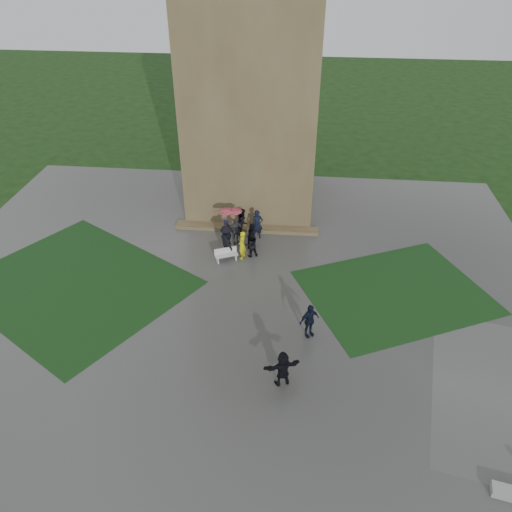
# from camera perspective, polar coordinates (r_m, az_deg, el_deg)

# --- Properties ---
(ground) EXTENTS (120.00, 120.00, 0.00)m
(ground) POSITION_cam_1_polar(r_m,az_deg,el_deg) (23.26, -4.10, -10.48)
(ground) COLOR black
(plaza) EXTENTS (34.00, 34.00, 0.02)m
(plaza) POSITION_cam_1_polar(r_m,az_deg,el_deg) (24.70, -3.36, -7.24)
(plaza) COLOR #3B3B38
(plaza) RESTS_ON ground
(lawn_inset_left) EXTENTS (14.10, 13.46, 0.01)m
(lawn_inset_left) POSITION_cam_1_polar(r_m,az_deg,el_deg) (28.54, -19.90, -3.06)
(lawn_inset_left) COLOR black
(lawn_inset_left) RESTS_ON plaza
(lawn_inset_right) EXTENTS (11.12, 10.15, 0.01)m
(lawn_inset_right) POSITION_cam_1_polar(r_m,az_deg,el_deg) (27.30, 15.59, -3.99)
(lawn_inset_right) COLOR black
(lawn_inset_right) RESTS_ON plaza
(tower) EXTENTS (8.00, 8.00, 18.00)m
(tower) POSITION_cam_1_polar(r_m,az_deg,el_deg) (32.31, -0.30, 20.98)
(tower) COLOR brown
(tower) RESTS_ON ground
(tower_plinth) EXTENTS (9.00, 0.80, 0.22)m
(tower_plinth) POSITION_cam_1_polar(r_m,az_deg,el_deg) (31.54, -1.07, 3.21)
(tower_plinth) COLOR brown
(tower_plinth) RESTS_ON plaza
(bench) EXTENTS (1.37, 0.90, 0.76)m
(bench) POSITION_cam_1_polar(r_m,az_deg,el_deg) (28.55, -3.44, 0.19)
(bench) COLOR silver
(bench) RESTS_ON plaza
(visitor_cluster) EXTENTS (2.57, 3.62, 2.59)m
(visitor_cluster) POSITION_cam_1_polar(r_m,az_deg,el_deg) (29.11, -2.16, 2.97)
(visitor_cluster) COLOR black
(visitor_cluster) RESTS_ON plaza
(pedestrian_mid) EXTENTS (1.20, 1.09, 1.79)m
(pedestrian_mid) POSITION_cam_1_polar(r_m,az_deg,el_deg) (23.35, 6.11, -7.35)
(pedestrian_mid) COLOR black
(pedestrian_mid) RESTS_ON plaza
(pedestrian_near) EXTENTS (1.69, 1.11, 1.71)m
(pedestrian_near) POSITION_cam_1_polar(r_m,az_deg,el_deg) (21.15, 3.08, -12.73)
(pedestrian_near) COLOR black
(pedestrian_near) RESTS_ON plaza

